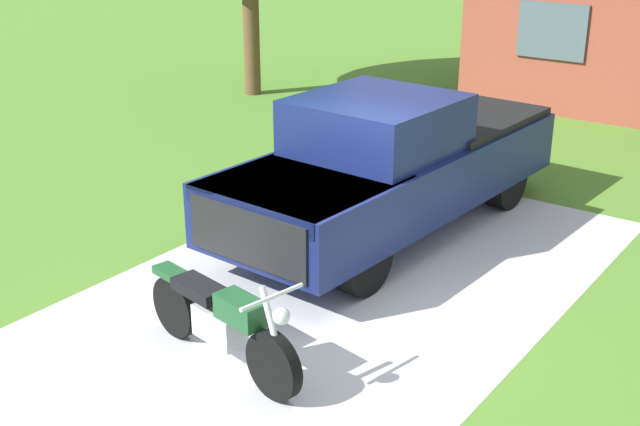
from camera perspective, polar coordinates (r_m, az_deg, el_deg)
The scene contains 4 objects.
ground_plane at distance 9.51m, azimuth 0.69°, elevation -5.59°, with size 80.00×80.00×0.00m, color #4F7F29.
driveway_pad at distance 9.51m, azimuth 0.69°, elevation -5.57°, with size 4.71×8.54×0.01m, color beige.
motorcycle at distance 8.02m, azimuth -6.79°, elevation -7.45°, with size 2.19×0.78×1.09m.
pickup_truck at distance 11.03m, azimuth 5.19°, elevation 3.60°, with size 2.29×5.72×1.90m.
Camera 1 is at (4.87, -6.92, 4.34)m, focal length 46.38 mm.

